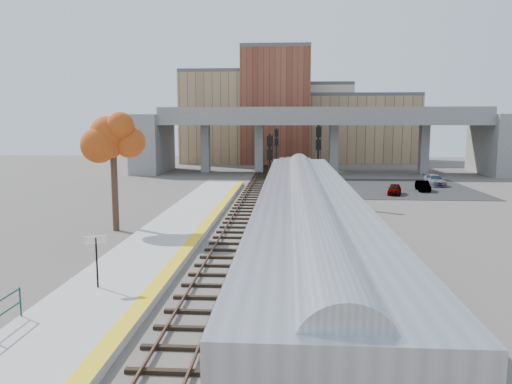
% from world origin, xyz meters
% --- Properties ---
extents(ground, '(160.00, 160.00, 0.00)m').
position_xyz_m(ground, '(0.00, 0.00, 0.00)').
color(ground, '#47423D').
rests_on(ground, ground).
extents(platform, '(4.50, 60.00, 0.35)m').
position_xyz_m(platform, '(-7.25, 0.00, 0.17)').
color(platform, '#9E9E99').
rests_on(platform, ground).
extents(yellow_strip, '(0.70, 60.00, 0.01)m').
position_xyz_m(yellow_strip, '(-5.35, 0.00, 0.35)').
color(yellow_strip, yellow).
rests_on(yellow_strip, platform).
extents(tracks, '(10.70, 95.00, 0.25)m').
position_xyz_m(tracks, '(0.93, 12.50, 0.08)').
color(tracks, black).
rests_on(tracks, ground).
extents(overpass, '(54.00, 12.00, 9.50)m').
position_xyz_m(overpass, '(4.92, 45.00, 5.81)').
color(overpass, slate).
rests_on(overpass, ground).
extents(buildings_far, '(43.00, 21.00, 20.60)m').
position_xyz_m(buildings_far, '(1.26, 66.57, 7.88)').
color(buildings_far, '#9F855C').
rests_on(buildings_far, ground).
extents(parking_lot, '(14.00, 18.00, 0.04)m').
position_xyz_m(parking_lot, '(14.00, 28.00, 0.02)').
color(parking_lot, black).
rests_on(parking_lot, ground).
extents(locomotive, '(3.02, 19.05, 4.10)m').
position_xyz_m(locomotive, '(1.00, 10.85, 2.28)').
color(locomotive, '#A8AAB2').
rests_on(locomotive, ground).
extents(coach, '(3.03, 25.00, 5.00)m').
position_xyz_m(coach, '(1.00, -11.75, 2.80)').
color(coach, '#A8AAB2').
rests_on(coach, ground).
extents(signal_mast_near, '(0.60, 0.64, 6.50)m').
position_xyz_m(signal_mast_near, '(-1.10, 9.87, 3.12)').
color(signal_mast_near, '#9E9E99').
rests_on(signal_mast_near, ground).
extents(signal_mast_mid, '(0.60, 0.64, 7.18)m').
position_xyz_m(signal_mast_mid, '(3.00, 15.78, 3.58)').
color(signal_mast_mid, '#9E9E99').
rests_on(signal_mast_mid, ground).
extents(signal_mast_far, '(0.60, 0.64, 6.69)m').
position_xyz_m(signal_mast_far, '(-1.10, 31.24, 3.25)').
color(signal_mast_far, '#9E9E99').
rests_on(signal_mast_far, ground).
extents(station_sign, '(0.85, 0.40, 2.27)m').
position_xyz_m(station_sign, '(-7.81, -8.66, 1.98)').
color(station_sign, black).
rests_on(station_sign, platform).
extents(tree, '(3.60, 3.60, 8.60)m').
position_xyz_m(tree, '(-11.46, 4.11, 6.38)').
color(tree, '#382619').
rests_on(tree, ground).
extents(car_a, '(2.05, 3.44, 1.10)m').
position_xyz_m(car_a, '(11.30, 22.71, 0.59)').
color(car_a, '#99999E').
rests_on(car_a, parking_lot).
extents(car_b, '(1.37, 3.38, 1.09)m').
position_xyz_m(car_b, '(14.91, 25.53, 0.59)').
color(car_b, '#99999E').
rests_on(car_b, parking_lot).
extents(car_c, '(1.86, 4.34, 1.25)m').
position_xyz_m(car_c, '(17.55, 30.44, 0.66)').
color(car_c, '#99999E').
rests_on(car_c, parking_lot).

